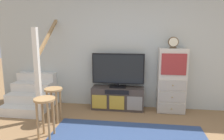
# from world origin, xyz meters

# --- Properties ---
(back_wall) EXTENTS (6.40, 0.12, 2.70)m
(back_wall) POSITION_xyz_m (0.00, 2.46, 1.35)
(back_wall) COLOR #B2B7B2
(back_wall) RESTS_ON ground_plane
(media_console) EXTENTS (1.15, 0.38, 0.50)m
(media_console) POSITION_xyz_m (-0.30, 2.19, 0.25)
(media_console) COLOR #423833
(media_console) RESTS_ON ground_plane
(television) EXTENTS (1.14, 0.22, 0.75)m
(television) POSITION_xyz_m (-0.30, 2.22, 0.90)
(television) COLOR black
(television) RESTS_ON media_console
(side_cabinet) EXTENTS (0.58, 0.38, 1.38)m
(side_cabinet) POSITION_xyz_m (0.85, 2.20, 0.69)
(side_cabinet) COLOR beige
(side_cabinet) RESTS_ON ground_plane
(desk_clock) EXTENTS (0.21, 0.08, 0.24)m
(desk_clock) POSITION_xyz_m (0.84, 2.19, 1.50)
(desk_clock) COLOR #4C3823
(desk_clock) RESTS_ON side_cabinet
(staircase) EXTENTS (1.00, 1.36, 2.20)m
(staircase) POSITION_xyz_m (-2.24, 2.20, 0.37)
(staircase) COLOR silver
(staircase) RESTS_ON ground_plane
(bar_stool_near) EXTENTS (0.34, 0.34, 0.67)m
(bar_stool_near) POSITION_xyz_m (-1.33, 0.78, 0.50)
(bar_stool_near) COLOR #A37A4C
(bar_stool_near) RESTS_ON ground_plane
(bar_stool_far) EXTENTS (0.34, 0.34, 0.66)m
(bar_stool_far) POSITION_xyz_m (-1.44, 1.38, 0.50)
(bar_stool_far) COLOR #A37A4C
(bar_stool_far) RESTS_ON ground_plane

